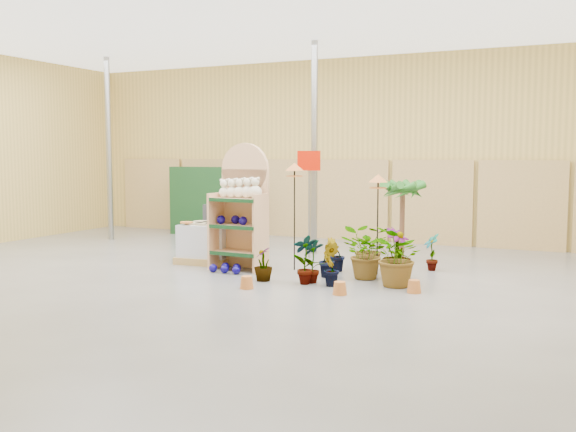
{
  "coord_description": "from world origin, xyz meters",
  "views": [
    {
      "loc": [
        5.18,
        -9.17,
        2.14
      ],
      "look_at": [
        0.3,
        1.5,
        1.0
      ],
      "focal_mm": 40.0,
      "sensor_mm": 36.0,
      "label": 1
    }
  ],
  "objects_px": {
    "pallet_stack": "(208,243)",
    "potted_plant_2": "(363,253)",
    "display_shelf": "(243,211)",
    "bird_table_front": "(294,171)"
  },
  "relations": [
    {
      "from": "pallet_stack",
      "to": "potted_plant_2",
      "type": "distance_m",
      "value": 3.32
    },
    {
      "from": "display_shelf",
      "to": "pallet_stack",
      "type": "bearing_deg",
      "value": 166.92
    },
    {
      "from": "bird_table_front",
      "to": "potted_plant_2",
      "type": "distance_m",
      "value": 2.01
    },
    {
      "from": "display_shelf",
      "to": "pallet_stack",
      "type": "xyz_separation_m",
      "value": [
        -0.92,
        0.26,
        -0.68
      ]
    },
    {
      "from": "display_shelf",
      "to": "pallet_stack",
      "type": "relative_size",
      "value": 2.04
    },
    {
      "from": "display_shelf",
      "to": "potted_plant_2",
      "type": "distance_m",
      "value": 2.46
    },
    {
      "from": "pallet_stack",
      "to": "bird_table_front",
      "type": "xyz_separation_m",
      "value": [
        1.87,
        -0.02,
        1.45
      ]
    },
    {
      "from": "display_shelf",
      "to": "potted_plant_2",
      "type": "relative_size",
      "value": 2.64
    },
    {
      "from": "bird_table_front",
      "to": "potted_plant_2",
      "type": "height_order",
      "value": "bird_table_front"
    },
    {
      "from": "pallet_stack",
      "to": "potted_plant_2",
      "type": "bearing_deg",
      "value": -10.12
    }
  ]
}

